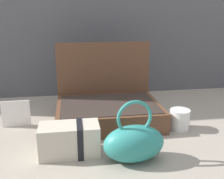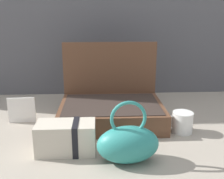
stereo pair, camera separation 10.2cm
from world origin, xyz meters
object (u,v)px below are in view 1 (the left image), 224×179
at_px(open_suitcase, 107,105).
at_px(info_card_left, 16,114).
at_px(teal_pouch_handbag, 134,142).
at_px(cream_toiletry_bag, 71,140).
at_px(coffee_mug, 179,119).

bearing_deg(open_suitcase, info_card_left, -178.36).
relative_size(teal_pouch_handbag, info_card_left, 1.81).
xyz_separation_m(cream_toiletry_bag, coffee_mug, (0.45, 0.14, -0.01)).
bearing_deg(info_card_left, teal_pouch_handbag, -41.31).
distance_m(teal_pouch_handbag, coffee_mug, 0.33).
bearing_deg(coffee_mug, open_suitcase, 152.87).
height_order(open_suitcase, teal_pouch_handbag, open_suitcase).
bearing_deg(teal_pouch_handbag, coffee_mug, 40.95).
xyz_separation_m(cream_toiletry_bag, info_card_left, (-0.23, 0.28, 0.00)).
relative_size(open_suitcase, coffee_mug, 3.79).
height_order(open_suitcase, info_card_left, open_suitcase).
height_order(teal_pouch_handbag, info_card_left, teal_pouch_handbag).
distance_m(teal_pouch_handbag, cream_toiletry_bag, 0.22).
distance_m(teal_pouch_handbag, info_card_left, 0.56).
height_order(coffee_mug, info_card_left, info_card_left).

